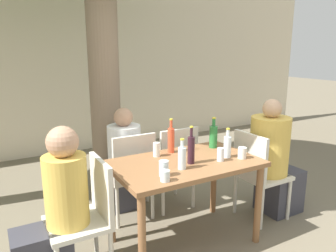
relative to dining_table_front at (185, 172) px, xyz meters
name	(u,v)px	position (x,y,z in m)	size (l,w,h in m)	color
ground_plane	(184,241)	(0.00, 0.00, -0.67)	(30.00, 30.00, 0.00)	#706651
cafe_building_wall	(80,68)	(0.00, 3.26, 0.73)	(10.00, 0.08, 2.80)	beige
dining_table_front	(185,172)	(0.00, 0.00, 0.00)	(1.26, 0.77, 0.77)	brown
patio_chair_0	(88,212)	(-0.86, 0.00, -0.15)	(0.44, 0.44, 0.92)	beige
patio_chair_1	(257,170)	(0.86, 0.00, -0.15)	(0.44, 0.44, 0.92)	beige
patio_chair_2	(131,171)	(-0.25, 0.62, -0.15)	(0.44, 0.44, 0.92)	beige
patio_chair_3	(174,162)	(0.25, 0.62, -0.15)	(0.44, 0.44, 0.92)	beige
person_seated_0	(55,218)	(-1.10, 0.00, -0.13)	(0.55, 0.31, 1.20)	#383842
person_seated_1	(274,163)	(1.09, 0.00, -0.11)	(0.60, 0.39, 1.24)	#383842
person_seated_2	(122,165)	(-0.25, 0.86, -0.16)	(0.34, 0.57, 1.14)	#383842
soda_bottle_0	(171,139)	(0.02, 0.28, 0.23)	(0.06, 0.06, 0.32)	#DB4C2D
wine_bottle_1	(191,149)	(0.01, -0.07, 0.23)	(0.06, 0.06, 0.32)	#331923
water_bottle_2	(227,146)	(0.38, -0.09, 0.21)	(0.07, 0.07, 0.27)	silver
water_bottle_3	(182,157)	(-0.12, -0.14, 0.20)	(0.07, 0.07, 0.25)	silver
green_bottle_4	(213,136)	(0.45, 0.20, 0.22)	(0.08, 0.08, 0.30)	#287A38
drinking_glass_0	(156,149)	(-0.15, 0.24, 0.17)	(0.06, 0.06, 0.13)	silver
drinking_glass_1	(242,153)	(0.48, -0.18, 0.15)	(0.07, 0.07, 0.10)	silver
drinking_glass_2	(165,176)	(-0.36, -0.29, 0.14)	(0.07, 0.07, 0.08)	silver
drinking_glass_3	(164,168)	(-0.32, -0.20, 0.16)	(0.07, 0.07, 0.12)	silver
drinking_glass_4	(220,155)	(0.27, -0.14, 0.16)	(0.06, 0.06, 0.12)	white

